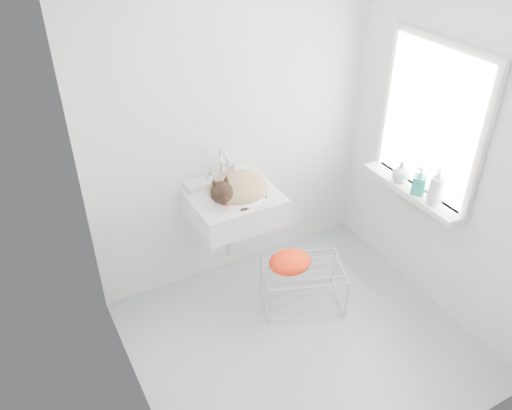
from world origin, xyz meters
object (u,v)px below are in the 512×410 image
cat (236,190)px  bottle_b (417,193)px  bottle_a (433,203)px  wire_rack (302,287)px  sink (233,194)px  bottle_c (399,181)px

cat → bottle_b: size_ratio=2.38×
cat → bottle_a: bearing=-38.3°
wire_rack → bottle_a: bottle_a is taller
cat → bottle_a: (1.13, -0.74, -0.04)m
sink → bottle_b: (1.14, -0.61, 0.00)m
bottle_a → bottle_b: bottle_a is taller
sink → bottle_c: (1.14, -0.42, 0.00)m
cat → bottle_b: 1.27m
wire_rack → bottle_b: (0.79, -0.20, 0.70)m
cat → wire_rack: cat is taller
bottle_a → cat: bearing=146.7°
cat → sink: bearing=119.2°
cat → wire_rack: bearing=-53.9°
cat → bottle_b: cat is taller
sink → bottle_b: bearing=-28.1°
bottle_c → bottle_b: bearing=-90.0°
cat → bottle_c: bearing=-24.7°
wire_rack → sink: bearing=130.8°
cat → bottle_a: 1.35m
wire_rack → bottle_b: bearing=-14.3°
bottle_b → sink: bearing=151.9°
bottle_b → cat: bearing=152.4°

